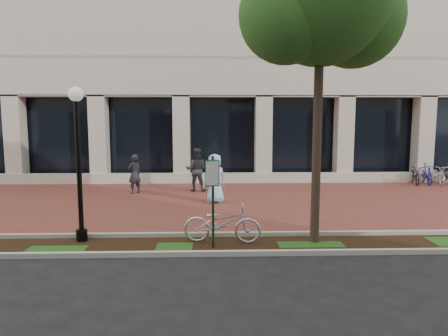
{
  "coord_description": "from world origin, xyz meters",
  "views": [
    {
      "loc": [
        -0.54,
        -14.7,
        3.05
      ],
      "look_at": [
        -0.11,
        -0.8,
        1.38
      ],
      "focal_mm": 32.0,
      "sensor_mm": 36.0,
      "label": 1
    }
  ],
  "objects_px": {
    "pedestrian_mid": "(196,170)",
    "pedestrian_right": "(215,178)",
    "parking_sign": "(213,190)",
    "pedestrian_left": "(135,174)",
    "street_tree": "(323,3)",
    "bollard": "(316,179)",
    "bike_rack_cluster": "(443,174)",
    "lamppost": "(78,155)",
    "locked_bicycle": "(222,223)"
  },
  "relations": [
    {
      "from": "lamppost",
      "to": "bike_rack_cluster",
      "type": "relative_size",
      "value": 1.1
    },
    {
      "from": "parking_sign",
      "to": "lamppost",
      "type": "distance_m",
      "value": 3.47
    },
    {
      "from": "bike_rack_cluster",
      "to": "pedestrian_left",
      "type": "bearing_deg",
      "value": -162.57
    },
    {
      "from": "parking_sign",
      "to": "bike_rack_cluster",
      "type": "relative_size",
      "value": 0.63
    },
    {
      "from": "parking_sign",
      "to": "lamppost",
      "type": "xyz_separation_m",
      "value": [
        -3.32,
        0.69,
        0.76
      ]
    },
    {
      "from": "parking_sign",
      "to": "locked_bicycle",
      "type": "xyz_separation_m",
      "value": [
        0.23,
        0.45,
        -0.92
      ]
    },
    {
      "from": "parking_sign",
      "to": "pedestrian_right",
      "type": "relative_size",
      "value": 1.22
    },
    {
      "from": "street_tree",
      "to": "locked_bicycle",
      "type": "distance_m",
      "value": 5.8
    },
    {
      "from": "pedestrian_left",
      "to": "pedestrian_mid",
      "type": "xyz_separation_m",
      "value": [
        2.54,
        0.5,
        0.11
      ]
    },
    {
      "from": "parking_sign",
      "to": "pedestrian_left",
      "type": "height_order",
      "value": "parking_sign"
    },
    {
      "from": "pedestrian_right",
      "to": "bollard",
      "type": "bearing_deg",
      "value": -179.78
    },
    {
      "from": "street_tree",
      "to": "pedestrian_right",
      "type": "xyz_separation_m",
      "value": [
        -2.52,
        4.85,
        -4.89
      ]
    },
    {
      "from": "pedestrian_mid",
      "to": "pedestrian_right",
      "type": "relative_size",
      "value": 1.02
    },
    {
      "from": "pedestrian_left",
      "to": "bollard",
      "type": "xyz_separation_m",
      "value": [
        7.66,
        0.18,
        -0.29
      ]
    },
    {
      "from": "lamppost",
      "to": "locked_bicycle",
      "type": "height_order",
      "value": "lamppost"
    },
    {
      "from": "pedestrian_right",
      "to": "bike_rack_cluster",
      "type": "distance_m",
      "value": 11.68
    },
    {
      "from": "locked_bicycle",
      "to": "bike_rack_cluster",
      "type": "distance_m",
      "value": 14.0
    },
    {
      "from": "street_tree",
      "to": "pedestrian_left",
      "type": "distance_m",
      "value": 10.26
    },
    {
      "from": "pedestrian_right",
      "to": "bollard",
      "type": "height_order",
      "value": "pedestrian_right"
    },
    {
      "from": "pedestrian_mid",
      "to": "pedestrian_right",
      "type": "bearing_deg",
      "value": 112.39
    },
    {
      "from": "locked_bicycle",
      "to": "pedestrian_right",
      "type": "distance_m",
      "value": 4.89
    },
    {
      "from": "pedestrian_right",
      "to": "lamppost",
      "type": "bearing_deg",
      "value": 27.49
    },
    {
      "from": "lamppost",
      "to": "bike_rack_cluster",
      "type": "bearing_deg",
      "value": 31.03
    },
    {
      "from": "lamppost",
      "to": "pedestrian_mid",
      "type": "distance_m",
      "value": 7.67
    },
    {
      "from": "pedestrian_right",
      "to": "bike_rack_cluster",
      "type": "height_order",
      "value": "pedestrian_right"
    },
    {
      "from": "lamppost",
      "to": "pedestrian_right",
      "type": "xyz_separation_m",
      "value": [
        3.41,
        4.63,
        -1.28
      ]
    },
    {
      "from": "street_tree",
      "to": "pedestrian_right",
      "type": "bearing_deg",
      "value": 117.44
    },
    {
      "from": "pedestrian_left",
      "to": "lamppost",
      "type": "bearing_deg",
      "value": 46.71
    },
    {
      "from": "lamppost",
      "to": "pedestrian_right",
      "type": "distance_m",
      "value": 5.89
    },
    {
      "from": "lamppost",
      "to": "bollard",
      "type": "height_order",
      "value": "lamppost"
    },
    {
      "from": "parking_sign",
      "to": "bollard",
      "type": "distance_m",
      "value": 8.73
    },
    {
      "from": "bollard",
      "to": "bike_rack_cluster",
      "type": "relative_size",
      "value": 0.3
    },
    {
      "from": "parking_sign",
      "to": "lamppost",
      "type": "height_order",
      "value": "lamppost"
    },
    {
      "from": "pedestrian_right",
      "to": "street_tree",
      "type": "bearing_deg",
      "value": 91.29
    },
    {
      "from": "lamppost",
      "to": "pedestrian_left",
      "type": "relative_size",
      "value": 2.35
    },
    {
      "from": "parking_sign",
      "to": "street_tree",
      "type": "relative_size",
      "value": 0.29
    },
    {
      "from": "pedestrian_left",
      "to": "bollard",
      "type": "bearing_deg",
      "value": 138.82
    },
    {
      "from": "bike_rack_cluster",
      "to": "street_tree",
      "type": "bearing_deg",
      "value": -124.32
    },
    {
      "from": "pedestrian_mid",
      "to": "bollard",
      "type": "xyz_separation_m",
      "value": [
        5.12,
        -0.32,
        -0.4
      ]
    },
    {
      "from": "parking_sign",
      "to": "bike_rack_cluster",
      "type": "xyz_separation_m",
      "value": [
        11.05,
        9.34,
        -0.96
      ]
    },
    {
      "from": "street_tree",
      "to": "bike_rack_cluster",
      "type": "distance_m",
      "value": 13.35
    },
    {
      "from": "parking_sign",
      "to": "lamppost",
      "type": "bearing_deg",
      "value": 151.38
    },
    {
      "from": "lamppost",
      "to": "pedestrian_right",
      "type": "height_order",
      "value": "lamppost"
    },
    {
      "from": "street_tree",
      "to": "pedestrian_left",
      "type": "height_order",
      "value": "street_tree"
    },
    {
      "from": "street_tree",
      "to": "pedestrian_right",
      "type": "distance_m",
      "value": 7.33
    },
    {
      "from": "street_tree",
      "to": "bollard",
      "type": "distance_m",
      "value": 8.95
    },
    {
      "from": "pedestrian_left",
      "to": "pedestrian_right",
      "type": "xyz_separation_m",
      "value": [
        3.32,
        -1.97,
        0.09
      ]
    },
    {
      "from": "lamppost",
      "to": "pedestrian_right",
      "type": "bearing_deg",
      "value": 53.65
    },
    {
      "from": "street_tree",
      "to": "locked_bicycle",
      "type": "xyz_separation_m",
      "value": [
        -2.37,
        -0.02,
        -5.29
      ]
    },
    {
      "from": "pedestrian_mid",
      "to": "locked_bicycle",
      "type": "bearing_deg",
      "value": 102.01
    }
  ]
}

